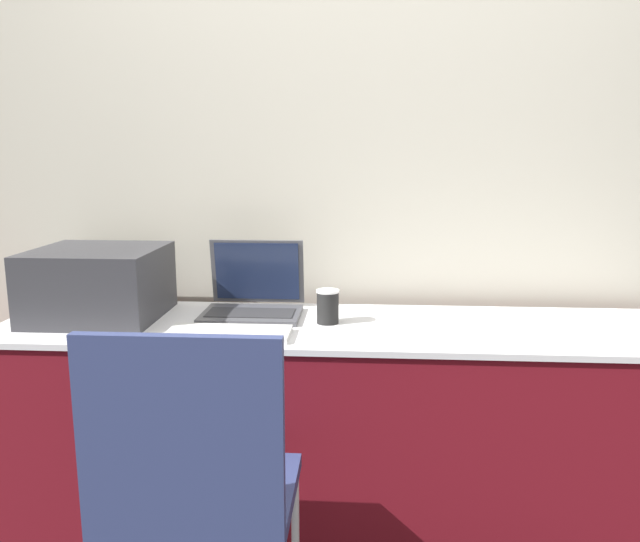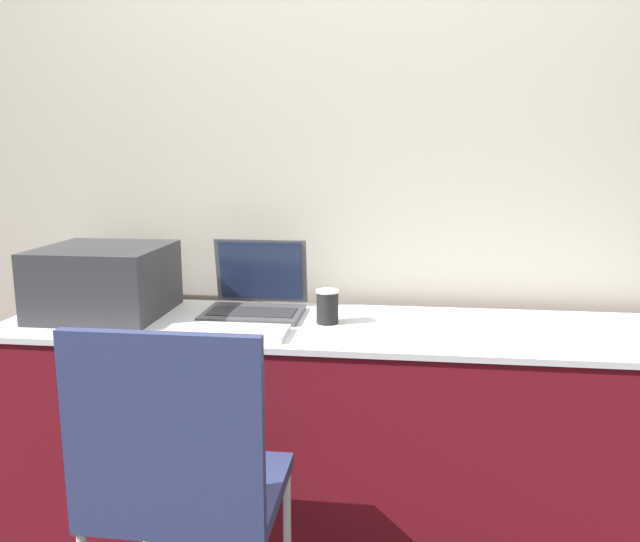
% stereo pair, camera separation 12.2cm
% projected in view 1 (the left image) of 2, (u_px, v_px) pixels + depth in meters
% --- Properties ---
extents(wall_back, '(8.00, 0.05, 2.60)m').
position_uv_depth(wall_back, '(354.00, 158.00, 2.41)').
color(wall_back, '#B7B2A3').
rests_on(wall_back, ground_plane).
extents(table, '(2.42, 0.58, 0.74)m').
position_uv_depth(table, '(350.00, 426.00, 2.20)').
color(table, maroon).
rests_on(table, ground_plane).
extents(printer, '(0.43, 0.42, 0.25)m').
position_uv_depth(printer, '(98.00, 281.00, 2.20)').
color(printer, '#333338').
rests_on(printer, table).
extents(laptop_left, '(0.35, 0.29, 0.26)m').
position_uv_depth(laptop_left, '(254.00, 298.00, 2.27)').
color(laptop_left, '#4C4C51').
rests_on(laptop_left, table).
extents(external_keyboard, '(0.39, 0.16, 0.02)m').
position_uv_depth(external_keyboard, '(229.00, 333.00, 2.00)').
color(external_keyboard, silver).
rests_on(external_keyboard, table).
extents(coffee_cup, '(0.08, 0.08, 0.12)m').
position_uv_depth(coffee_cup, '(328.00, 306.00, 2.14)').
color(coffee_cup, black).
rests_on(coffee_cup, table).
extents(chair, '(0.48, 0.40, 0.93)m').
position_uv_depth(chair, '(194.00, 476.00, 1.55)').
color(chair, navy).
rests_on(chair, ground_plane).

